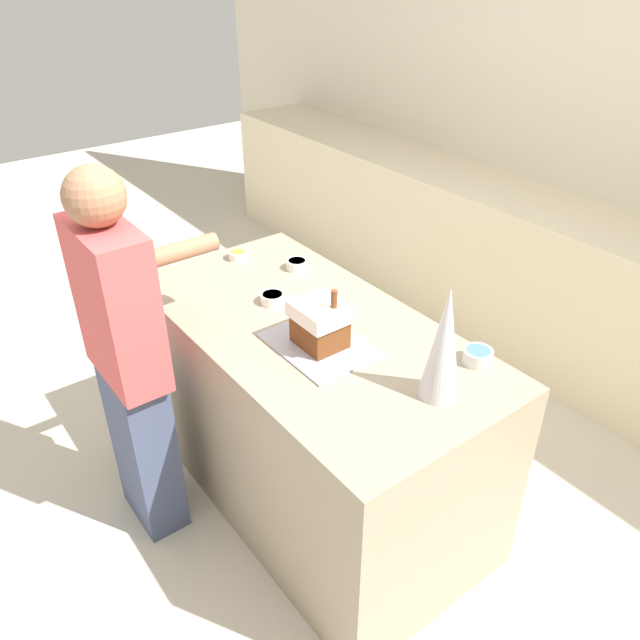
{
  "coord_description": "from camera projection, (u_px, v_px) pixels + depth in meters",
  "views": [
    {
      "loc": [
        1.67,
        -1.22,
        2.22
      ],
      "look_at": [
        0.07,
        0.0,
        0.96
      ],
      "focal_mm": 35.0,
      "sensor_mm": 36.0,
      "label": 1
    }
  ],
  "objects": [
    {
      "name": "person",
      "position": [
        129.0,
        362.0,
        2.38
      ],
      "size": [
        0.42,
        0.52,
        1.59
      ],
      "color": "#424C6B",
      "rests_on": "ground_plane"
    },
    {
      "name": "kitchen_island",
      "position": [
        311.0,
        414.0,
        2.69
      ],
      "size": [
        1.63,
        0.83,
        0.9
      ],
      "color": "gray",
      "rests_on": "ground_plane"
    },
    {
      "name": "candy_bowl_far_right",
      "position": [
        238.0,
        255.0,
        2.95
      ],
      "size": [
        0.09,
        0.09,
        0.04
      ],
      "color": "white",
      "rests_on": "kitchen_island"
    },
    {
      "name": "gingerbread_house",
      "position": [
        320.0,
        323.0,
        2.28
      ],
      "size": [
        0.2,
        0.17,
        0.24
      ],
      "color": "brown",
      "rests_on": "baking_tray"
    },
    {
      "name": "ground_plane",
      "position": [
        312.0,
        487.0,
        2.93
      ],
      "size": [
        12.0,
        12.0,
        0.0
      ],
      "primitive_type": "plane",
      "color": "beige"
    },
    {
      "name": "candy_bowl_far_left",
      "position": [
        478.0,
        356.0,
        2.23
      ],
      "size": [
        0.11,
        0.11,
        0.05
      ],
      "color": "silver",
      "rests_on": "kitchen_island"
    },
    {
      "name": "candy_bowl_near_tray_right",
      "position": [
        272.0,
        298.0,
        2.59
      ],
      "size": [
        0.1,
        0.1,
        0.04
      ],
      "color": "white",
      "rests_on": "kitchen_island"
    },
    {
      "name": "wall_back",
      "position": [
        627.0,
        135.0,
        3.32
      ],
      "size": [
        8.0,
        0.05,
        2.6
      ],
      "color": "beige",
      "rests_on": "ground_plane"
    },
    {
      "name": "back_cabinet_block",
      "position": [
        559.0,
        290.0,
        3.59
      ],
      "size": [
        6.0,
        0.6,
        0.93
      ],
      "color": "beige",
      "rests_on": "ground_plane"
    },
    {
      "name": "baking_tray",
      "position": [
        320.0,
        344.0,
        2.33
      ],
      "size": [
        0.4,
        0.31,
        0.01
      ],
      "color": "#9E9EA8",
      "rests_on": "kitchen_island"
    },
    {
      "name": "decorative_tree",
      "position": [
        444.0,
        344.0,
        1.98
      ],
      "size": [
        0.14,
        0.14,
        0.41
      ],
      "color": "silver",
      "rests_on": "kitchen_island"
    },
    {
      "name": "candy_bowl_behind_tray",
      "position": [
        297.0,
        264.0,
        2.86
      ],
      "size": [
        0.1,
        0.1,
        0.04
      ],
      "color": "white",
      "rests_on": "kitchen_island"
    }
  ]
}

